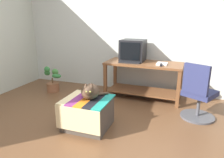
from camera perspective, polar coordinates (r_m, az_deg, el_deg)
name	(u,v)px	position (r m, az deg, el deg)	size (l,w,h in m)	color
ground_plane	(86,133)	(2.96, -7.19, -14.58)	(14.00, 14.00, 0.00)	brown
back_wall	(128,29)	(4.47, 4.35, 13.54)	(8.00, 0.10, 2.60)	silver
desk	(143,74)	(4.06, 8.59, 1.41)	(1.47, 0.67, 0.71)	brown
tv_monitor	(133,51)	(4.12, 5.79, 7.80)	(0.47, 0.43, 0.41)	black
keyboard	(130,62)	(3.93, 4.84, 4.59)	(0.40, 0.15, 0.02)	black
book	(162,64)	(3.90, 13.59, 4.10)	(0.19, 0.25, 0.03)	white
ottoman_with_blanket	(87,113)	(3.02, -6.78, -9.25)	(0.65, 0.61, 0.43)	#4C4238
cat	(90,91)	(2.90, -5.98, -3.38)	(0.36, 0.45, 0.27)	#473323
potted_plant	(53,82)	(4.60, -15.97, -0.83)	(0.40, 0.36, 0.58)	brown
office_chair	(198,95)	(3.43, 22.59, -4.21)	(0.57, 0.57, 0.89)	#4C4C51
stapler	(161,65)	(3.77, 13.34, 3.83)	(0.04, 0.11, 0.04)	black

